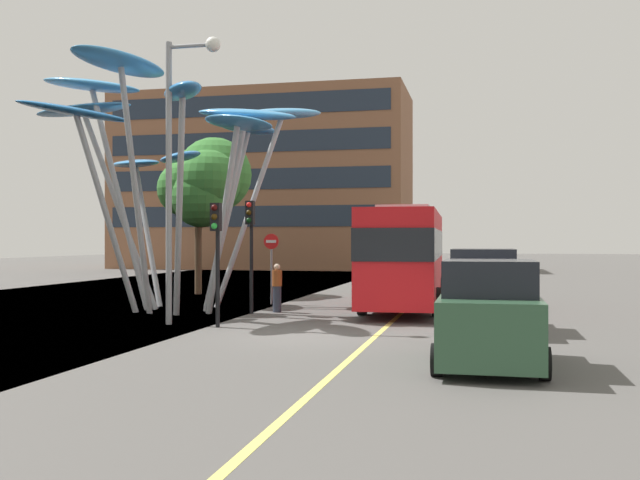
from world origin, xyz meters
TOP-DOWN VIEW (x-y plane):
  - ground at (-0.70, 0.00)m, footprint 120.00×240.00m
  - red_bus at (1.69, 8.55)m, footprint 2.96×11.00m
  - leaf_sculpture at (-6.39, 6.11)m, footprint 10.88×10.02m
  - traffic_light_kerb_near at (-2.93, 1.22)m, footprint 0.28×0.42m
  - traffic_light_kerb_far at (-3.19, 5.11)m, footprint 0.28×0.42m
  - car_parked_near at (4.60, -3.62)m, footprint 2.10×3.87m
  - car_parked_mid at (4.49, 2.30)m, footprint 2.04×4.22m
  - street_lamp at (-4.23, 1.65)m, footprint 1.69×0.44m
  - tree_pavement_near at (-8.06, 13.13)m, footprint 4.26×4.89m
  - pedestrian at (-2.47, 5.86)m, footprint 0.34×0.34m
  - no_entry_sign at (-3.56, 8.81)m, footprint 0.60×0.12m
  - backdrop_building at (-14.75, 43.96)m, footprint 25.77×10.06m

SIDE VIEW (x-z plane):
  - ground at x=-0.70m, z-range -0.10..0.00m
  - pedestrian at x=-2.47m, z-range 0.00..1.68m
  - car_parked_near at x=4.60m, z-range -0.06..2.04m
  - car_parked_mid at x=4.49m, z-range -0.07..2.18m
  - no_entry_sign at x=-3.56m, z-range 0.45..3.19m
  - red_bus at x=1.69m, z-range 0.17..3.90m
  - traffic_light_kerb_near at x=-2.93m, z-range 0.80..4.35m
  - traffic_light_kerb_far at x=-3.19m, z-range 0.85..4.68m
  - tree_pavement_near at x=-8.06m, z-range 1.51..8.79m
  - street_lamp at x=-4.23m, z-range 1.09..9.51m
  - leaf_sculpture at x=-6.39m, z-range 2.16..10.75m
  - backdrop_building at x=-14.75m, z-range 0.00..15.44m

